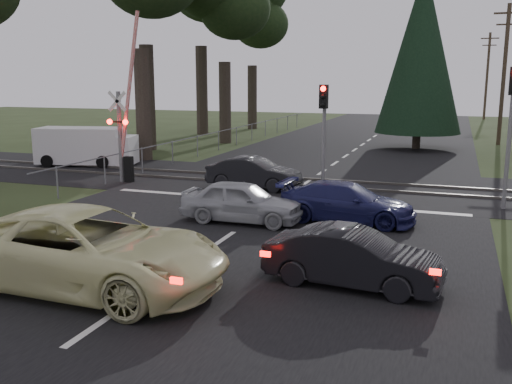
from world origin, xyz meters
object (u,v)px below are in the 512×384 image
at_px(cream_coupe, 87,250).
at_px(utility_pole_far, 487,74).
at_px(blue_sedan, 347,203).
at_px(silver_car, 242,202).
at_px(white_van, 88,146).
at_px(dark_car_far, 254,173).
at_px(crossing_signal, 124,134).
at_px(utility_pole_mid, 504,72).
at_px(dark_hatchback, 353,258).
at_px(traffic_signal_center, 324,119).

bearing_deg(cream_coupe, utility_pole_far, -8.92).
bearing_deg(blue_sedan, utility_pole_far, -3.29).
height_order(silver_car, white_van, white_van).
height_order(cream_coupe, silver_car, cream_coupe).
distance_m(utility_pole_far, dark_car_far, 46.11).
distance_m(crossing_signal, utility_pole_mid, 25.78).
bearing_deg(dark_hatchback, utility_pole_mid, -3.33).
xyz_separation_m(crossing_signal, silver_car, (7.07, -4.78, -1.42)).
xyz_separation_m(blue_sedan, dark_car_far, (-4.48, 4.12, 0.02)).
bearing_deg(utility_pole_far, cream_coupe, -99.84).
relative_size(blue_sedan, white_van, 0.81).
xyz_separation_m(crossing_signal, dark_car_far, (5.61, 0.42, -1.44)).
relative_size(traffic_signal_center, silver_car, 1.10).
bearing_deg(dark_car_far, utility_pole_far, -8.81).
bearing_deg(blue_sedan, silver_car, 113.07).
xyz_separation_m(crossing_signal, blue_sedan, (10.09, -3.70, -1.45)).
bearing_deg(blue_sedan, utility_pole_mid, -10.03).
bearing_deg(white_van, blue_sedan, -40.09).
height_order(cream_coupe, blue_sedan, cream_coupe).
bearing_deg(utility_pole_far, traffic_signal_center, -99.60).
bearing_deg(traffic_signal_center, crossing_signal, -173.85).
relative_size(blue_sedan, dark_car_far, 1.11).
bearing_deg(utility_pole_far, blue_sedan, -96.63).
distance_m(utility_pole_mid, dark_car_far, 22.63).
bearing_deg(dark_car_far, dark_hatchback, -145.58).
xyz_separation_m(utility_pole_far, silver_car, (-8.70, -50.00, -4.09)).
distance_m(utility_pole_mid, white_van, 26.44).
distance_m(cream_coupe, dark_hatchback, 5.57).
bearing_deg(cream_coupe, crossing_signal, 29.39).
height_order(silver_car, dark_car_far, silver_car).
bearing_deg(silver_car, white_van, 53.49).
distance_m(traffic_signal_center, utility_pole_far, 44.99).
height_order(utility_pole_mid, white_van, utility_pole_mid).
bearing_deg(crossing_signal, dark_car_far, 4.31).
height_order(utility_pole_far, silver_car, utility_pole_far).
distance_m(crossing_signal, dark_hatchback, 14.55).
relative_size(utility_pole_mid, utility_pole_far, 1.00).
relative_size(traffic_signal_center, white_van, 0.80).
distance_m(silver_car, white_van, 14.10).
xyz_separation_m(crossing_signal, traffic_signal_center, (8.27, 0.89, 0.75)).
height_order(utility_pole_mid, cream_coupe, utility_pole_mid).
height_order(traffic_signal_center, dark_hatchback, traffic_signal_center).
relative_size(traffic_signal_center, blue_sedan, 0.98).
xyz_separation_m(crossing_signal, utility_pole_mid, (15.77, 20.21, 2.67)).
distance_m(traffic_signal_center, cream_coupe, 12.35).
bearing_deg(white_van, dark_hatchback, -52.66).
xyz_separation_m(dark_hatchback, dark_car_far, (-5.62, 9.56, 0.01)).
xyz_separation_m(utility_pole_mid, blue_sedan, (-5.68, -23.91, -4.12)).
distance_m(dark_hatchback, white_van, 20.05).
bearing_deg(utility_pole_far, silver_car, -99.87).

